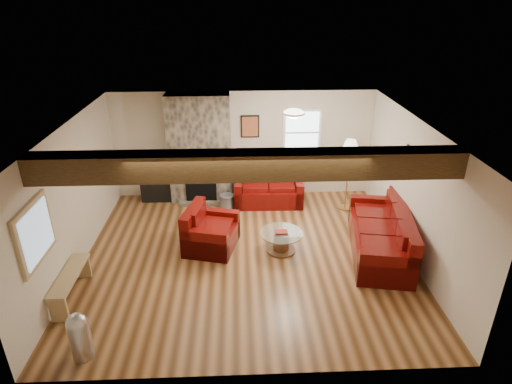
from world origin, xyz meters
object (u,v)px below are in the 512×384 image
sofa_three (380,231)px  coffee_table (281,242)px  armchair_red (211,228)px  tv_cabinet (164,189)px  television (162,171)px  floor_lamp (350,151)px  loveseat (268,186)px

sofa_three → coffee_table: 1.85m
coffee_table → sofa_three: bearing=-3.6°
sofa_three → armchair_red: sofa_three is taller
tv_cabinet → television: size_ratio=1.39×
armchair_red → tv_cabinet: size_ratio=1.00×
sofa_three → floor_lamp: 2.06m
tv_cabinet → floor_lamp: (4.18, -0.68, 1.14)m
loveseat → floor_lamp: 2.02m
armchair_red → television: 2.53m
armchair_red → tv_cabinet: (-1.23, 2.19, -0.16)m
armchair_red → floor_lamp: (2.95, 1.51, 0.98)m
tv_cabinet → television: television is taller
loveseat → tv_cabinet: 2.47m
sofa_three → loveseat: (-1.93, 2.20, -0.03)m
loveseat → floor_lamp: (1.73, -0.38, 0.98)m
tv_cabinet → floor_lamp: bearing=-9.3°
sofa_three → tv_cabinet: (-4.38, 2.50, -0.19)m
coffee_table → floor_lamp: 2.64m
sofa_three → tv_cabinet: bearing=-109.6°
television → floor_lamp: size_ratio=0.45×
tv_cabinet → sofa_three: bearing=-29.8°
loveseat → sofa_three: bearing=-47.7°
sofa_three → coffee_table: bearing=-83.5°
sofa_three → floor_lamp: bearing=-163.5°
coffee_table → television: 3.53m
sofa_three → loveseat: bearing=-128.6°
loveseat → television: (-2.45, 0.30, 0.30)m
coffee_table → tv_cabinet: size_ratio=0.81×
loveseat → armchair_red: bearing=-121.7°
tv_cabinet → armchair_red: bearing=-60.7°
television → floor_lamp: floor_lamp is taller
coffee_table → floor_lamp: size_ratio=0.50×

